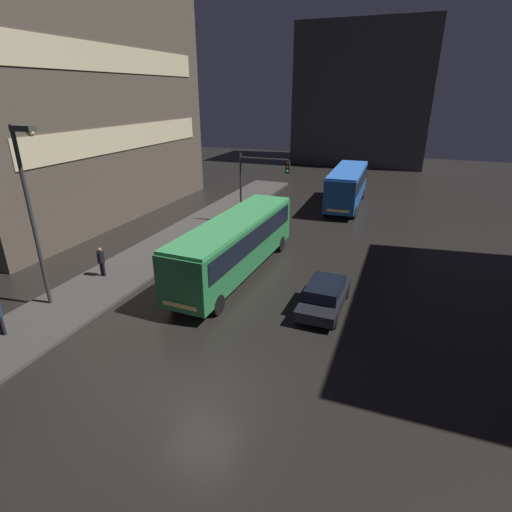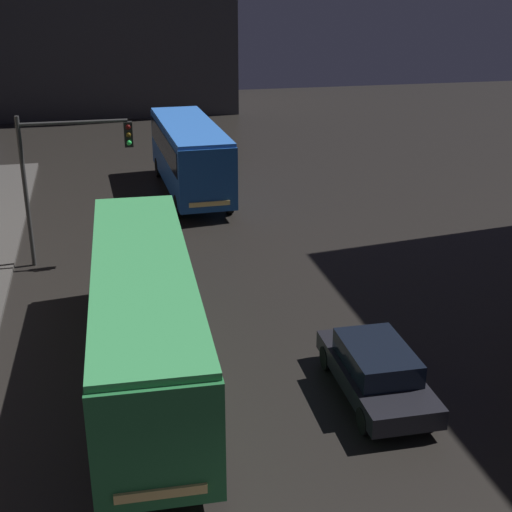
% 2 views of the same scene
% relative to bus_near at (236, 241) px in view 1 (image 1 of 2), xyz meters
% --- Properties ---
extents(ground_plane, '(120.00, 120.00, 0.00)m').
position_rel_bus_near_xyz_m(ground_plane, '(2.84, -9.63, -2.04)').
color(ground_plane, black).
extents(sidewalk_left, '(4.00, 48.00, 0.15)m').
position_rel_bus_near_xyz_m(sidewalk_left, '(-6.16, 0.37, -1.97)').
color(sidewalk_left, '#3D3A38').
rests_on(sidewalk_left, ground).
extents(building_left_tower, '(10.07, 23.65, 19.87)m').
position_rel_bus_near_xyz_m(building_left_tower, '(-17.12, 7.03, 7.89)').
color(building_left_tower, '#4C4238').
rests_on(building_left_tower, ground).
extents(building_far_backdrop, '(18.07, 12.00, 18.29)m').
position_rel_bus_near_xyz_m(building_far_backdrop, '(1.12, 43.62, 7.10)').
color(building_far_backdrop, '#2D2D33').
rests_on(building_far_backdrop, ground).
extents(bus_near, '(2.91, 11.76, 3.31)m').
position_rel_bus_near_xyz_m(bus_near, '(0.00, 0.00, 0.00)').
color(bus_near, '#236B38').
rests_on(bus_near, ground).
extents(bus_far, '(2.83, 10.04, 3.44)m').
position_rel_bus_near_xyz_m(bus_far, '(3.50, 16.97, 0.08)').
color(bus_far, '#194793').
rests_on(bus_far, ground).
extents(car_taxi, '(1.92, 4.43, 1.37)m').
position_rel_bus_near_xyz_m(car_taxi, '(5.57, -2.12, -1.33)').
color(car_taxi, black).
rests_on(car_taxi, ground).
extents(pedestrian_near, '(0.53, 0.53, 1.68)m').
position_rel_bus_near_xyz_m(pedestrian_near, '(-6.78, -3.19, -0.89)').
color(pedestrian_near, black).
rests_on(pedestrian_near, sidewalk_left).
extents(traffic_light_main, '(3.97, 0.35, 5.51)m').
position_rel_bus_near_xyz_m(traffic_light_main, '(-1.98, 8.90, 1.77)').
color(traffic_light_main, '#2D2D2D').
rests_on(traffic_light_main, ground).
extents(street_lamp_sidewalk, '(1.25, 0.36, 8.38)m').
position_rel_bus_near_xyz_m(street_lamp_sidewalk, '(-6.86, -6.64, 3.58)').
color(street_lamp_sidewalk, '#2D2D2D').
rests_on(street_lamp_sidewalk, sidewalk_left).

